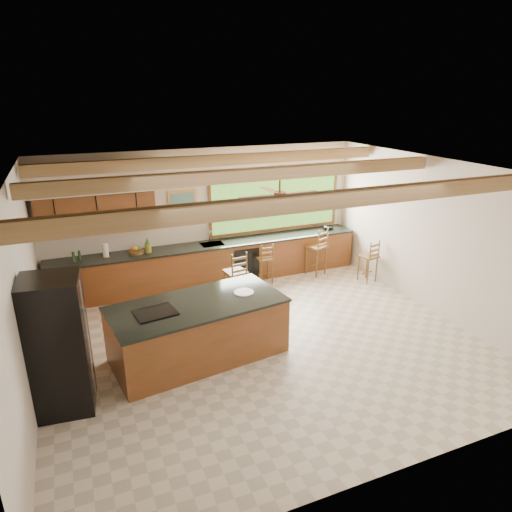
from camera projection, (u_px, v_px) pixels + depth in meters
name	position (u px, v px, depth m)	size (l,w,h in m)	color
ground	(264.00, 342.00, 8.01)	(7.20, 7.20, 0.00)	beige
room_shell	(240.00, 212.00, 7.76)	(7.27, 6.54, 3.02)	beige
counter_run	(182.00, 274.00, 9.74)	(7.12, 3.10, 1.25)	brown
island	(198.00, 330.00, 7.42)	(2.93, 1.68, 0.99)	brown
refrigerator	(58.00, 345.00, 6.06)	(0.82, 0.80, 1.93)	black
bar_stool_a	(236.00, 273.00, 9.22)	(0.46, 0.46, 1.14)	brown
bar_stool_b	(266.00, 260.00, 10.29)	(0.35, 0.35, 0.96)	brown
bar_stool_c	(318.00, 248.00, 10.73)	(0.53, 0.53, 1.15)	brown
bar_stool_d	(370.00, 257.00, 10.34)	(0.43, 0.43, 1.01)	brown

